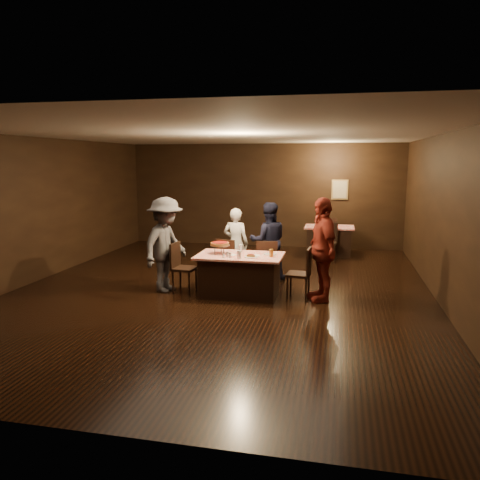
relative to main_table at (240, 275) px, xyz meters
name	(u,v)px	position (x,y,z in m)	size (l,w,h in m)	color
room	(221,181)	(-0.41, 0.24, 1.75)	(10.00, 10.04, 3.02)	black
main_table	(240,275)	(0.00, 0.00, 0.00)	(1.60, 1.00, 0.77)	red
back_table	(329,241)	(1.55, 4.24, 0.00)	(1.30, 0.90, 0.77)	#B00B0D
chair_far_left	(229,261)	(-0.40, 0.75, 0.09)	(0.42, 0.42, 0.95)	black
chair_far_right	(267,263)	(0.40, 0.75, 0.09)	(0.42, 0.42, 0.95)	black
chair_end_left	(184,267)	(-1.10, 0.00, 0.09)	(0.42, 0.42, 0.95)	black
chair_end_right	(298,273)	(1.10, 0.00, 0.09)	(0.42, 0.42, 0.95)	black
chair_back_near	(328,242)	(1.55, 3.54, 0.09)	(0.42, 0.42, 0.95)	black
chair_back_far	(330,234)	(1.55, 4.84, 0.09)	(0.42, 0.42, 0.95)	black
diner_white_jacket	(236,243)	(-0.35, 1.23, 0.38)	(0.56, 0.36, 1.52)	white
diner_navy_hoodie	(268,241)	(0.34, 1.30, 0.44)	(0.80, 0.63, 1.65)	black
diner_grey_knit	(166,245)	(-1.46, -0.04, 0.53)	(1.18, 0.68, 1.83)	#4F4E53
diner_red_shirt	(322,249)	(1.52, -0.03, 0.55)	(1.10, 0.46, 1.88)	maroon
pizza_stand	(220,244)	(-0.40, 0.05, 0.57)	(0.38, 0.38, 0.22)	black
plate_with_slice	(251,256)	(0.25, -0.18, 0.41)	(0.25, 0.25, 0.06)	white
plate_empty	(270,254)	(0.55, 0.15, 0.39)	(0.25, 0.25, 0.01)	white
glass_front_left	(239,254)	(0.05, -0.30, 0.46)	(0.08, 0.08, 0.14)	silver
glass_amber	(271,253)	(0.60, -0.05, 0.46)	(0.08, 0.08, 0.14)	#BF7F26
glass_back	(241,248)	(-0.05, 0.30, 0.46)	(0.08, 0.08, 0.14)	silver
condiments	(227,255)	(-0.18, -0.28, 0.43)	(0.17, 0.10, 0.09)	silver
napkin_center	(256,255)	(0.30, 0.00, 0.39)	(0.16, 0.16, 0.01)	white
napkin_left	(232,255)	(-0.15, -0.05, 0.39)	(0.16, 0.16, 0.01)	white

